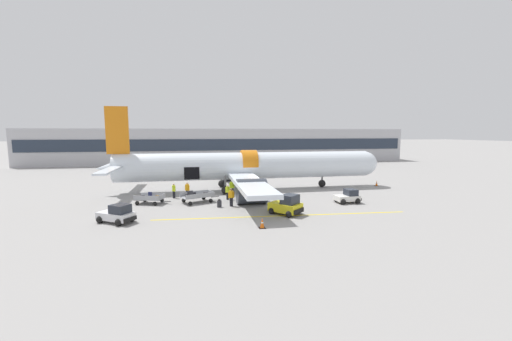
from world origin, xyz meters
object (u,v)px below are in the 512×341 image
at_px(suitcase_on_tarmac_upright, 219,204).
at_px(ground_crew_supervisor, 187,190).
at_px(ground_crew_loader_b, 228,192).
at_px(ground_crew_helper, 174,190).
at_px(airplane, 244,167).
at_px(ground_crew_driver, 232,187).
at_px(baggage_cart_loading, 197,197).
at_px(baggage_cart_queued, 150,199).
at_px(baggage_tug_rear, 287,206).
at_px(baggage_tug_lead, 348,197).
at_px(baggage_tug_mid, 117,215).
at_px(ground_crew_loader_a, 231,197).

bearing_deg(suitcase_on_tarmac_upright, ground_crew_supervisor, 121.57).
bearing_deg(ground_crew_loader_b, ground_crew_helper, 162.02).
height_order(airplane, ground_crew_driver, airplane).
xyz_separation_m(baggage_cart_loading, baggage_cart_queued, (-4.55, 0.34, -0.11)).
xyz_separation_m(baggage_tug_rear, ground_crew_driver, (-3.65, 9.02, 0.17)).
relative_size(baggage_tug_lead, ground_crew_driver, 1.44).
relative_size(baggage_tug_mid, ground_crew_helper, 2.00).
bearing_deg(baggage_cart_queued, ground_crew_supervisor, 31.26).
distance_m(baggage_tug_rear, baggage_cart_queued, 13.66).
bearing_deg(ground_crew_loader_a, ground_crew_driver, 82.54).
distance_m(ground_crew_helper, suitcase_on_tarmac_upright, 6.77).
bearing_deg(baggage_cart_loading, ground_crew_driver, 37.41).
distance_m(baggage_cart_loading, suitcase_on_tarmac_upright, 3.19).
distance_m(baggage_tug_mid, baggage_tug_rear, 13.70).
bearing_deg(ground_crew_loader_a, ground_crew_helper, 138.98).
relative_size(baggage_cart_loading, ground_crew_supervisor, 2.35).
relative_size(baggage_tug_rear, suitcase_on_tarmac_upright, 4.04).
relative_size(ground_crew_loader_a, ground_crew_driver, 0.99).
distance_m(ground_crew_loader_a, ground_crew_loader_b, 3.07).
xyz_separation_m(airplane, ground_crew_loader_b, (-2.61, -5.21, -1.99)).
relative_size(airplane, baggage_tug_rear, 11.12).
bearing_deg(ground_crew_loader_a, baggage_tug_rear, -41.44).
distance_m(ground_crew_supervisor, ground_crew_helper, 1.42).
distance_m(baggage_tug_rear, ground_crew_loader_b, 8.15).
height_order(baggage_tug_lead, suitcase_on_tarmac_upright, baggage_tug_lead).
relative_size(airplane, baggage_cart_queued, 9.57).
height_order(baggage_tug_lead, baggage_tug_mid, baggage_tug_mid).
xyz_separation_m(ground_crew_loader_b, ground_crew_driver, (0.71, 2.14, 0.09)).
bearing_deg(baggage_tug_mid, baggage_tug_lead, 8.18).
distance_m(baggage_tug_mid, baggage_cart_queued, 6.55).
bearing_deg(airplane, baggage_cart_queued, -151.17).
relative_size(baggage_tug_lead, ground_crew_loader_a, 1.46).
xyz_separation_m(baggage_tug_mid, ground_crew_supervisor, (5.18, 8.48, 0.27)).
distance_m(airplane, ground_crew_loader_a, 8.87).
height_order(airplane, baggage_cart_loading, airplane).
bearing_deg(ground_crew_helper, baggage_cart_loading, -47.08).
bearing_deg(ground_crew_driver, ground_crew_supervisor, -174.58).
height_order(baggage_cart_loading, ground_crew_driver, ground_crew_driver).
bearing_deg(baggage_tug_mid, suitcase_on_tarmac_upright, 23.29).
xyz_separation_m(airplane, baggage_tug_rear, (1.75, -12.09, -2.07)).
bearing_deg(baggage_tug_lead, airplane, 135.21).
bearing_deg(baggage_cart_queued, ground_crew_helper, 47.08).
height_order(ground_crew_loader_b, ground_crew_helper, ground_crew_helper).
relative_size(baggage_cart_queued, ground_crew_loader_b, 2.27).
relative_size(baggage_tug_lead, ground_crew_supervisor, 1.47).
bearing_deg(ground_crew_supervisor, ground_crew_loader_b, -21.86).
height_order(baggage_tug_rear, ground_crew_loader_b, baggage_tug_rear).
xyz_separation_m(baggage_cart_loading, ground_crew_loader_a, (3.17, -2.26, 0.33)).
bearing_deg(baggage_tug_rear, ground_crew_helper, 138.80).
bearing_deg(baggage_tug_mid, ground_crew_loader_a, 21.76).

